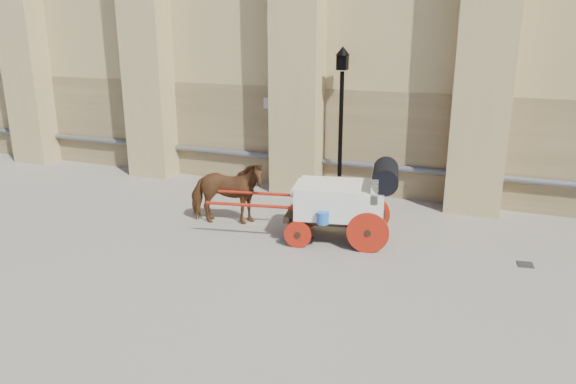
% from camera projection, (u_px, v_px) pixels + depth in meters
% --- Properties ---
extents(ground, '(90.00, 90.00, 0.00)m').
position_uv_depth(ground, '(282.00, 236.00, 13.17)').
color(ground, slate).
rests_on(ground, ground).
extents(horse, '(2.07, 1.36, 1.61)m').
position_uv_depth(horse, '(227.00, 193.00, 13.77)').
color(horse, brown).
rests_on(horse, ground).
extents(carriage, '(4.42, 1.95, 1.87)m').
position_uv_depth(carriage, '(347.00, 199.00, 12.65)').
color(carriage, black).
rests_on(carriage, ground).
extents(street_lamp, '(0.39, 0.39, 4.20)m').
position_uv_depth(street_lamp, '(341.00, 119.00, 15.50)').
color(street_lamp, black).
rests_on(street_lamp, ground).
extents(drain_grate_near, '(0.34, 0.34, 0.01)m').
position_uv_depth(drain_grate_near, '(305.00, 239.00, 13.02)').
color(drain_grate_near, black).
rests_on(drain_grate_near, ground).
extents(drain_grate_far, '(0.36, 0.36, 0.01)m').
position_uv_depth(drain_grate_far, '(525.00, 265.00, 11.64)').
color(drain_grate_far, black).
rests_on(drain_grate_far, ground).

